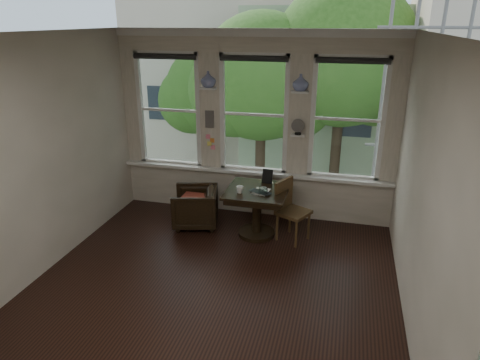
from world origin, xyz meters
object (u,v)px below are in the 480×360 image
(table, at_px, (257,213))
(laptop, at_px, (258,194))
(mug, at_px, (240,190))
(side_chair_right, at_px, (294,212))
(armchair_left, at_px, (195,207))

(table, height_order, laptop, laptop)
(laptop, distance_m, mug, 0.28)
(side_chair_right, distance_m, laptop, 0.61)
(armchair_left, height_order, mug, mug)
(table, xyz_separation_m, armchair_left, (-1.02, 0.08, -0.06))
(table, bearing_deg, laptop, -72.91)
(laptop, xyz_separation_m, mug, (-0.27, -0.01, 0.04))
(table, height_order, side_chair_right, side_chair_right)
(laptop, bearing_deg, mug, -155.41)
(table, relative_size, armchair_left, 1.29)
(armchair_left, distance_m, mug, 0.97)
(mug, bearing_deg, armchair_left, 162.20)
(table, relative_size, mug, 8.37)
(armchair_left, height_order, side_chair_right, side_chair_right)
(armchair_left, bearing_deg, table, 71.58)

